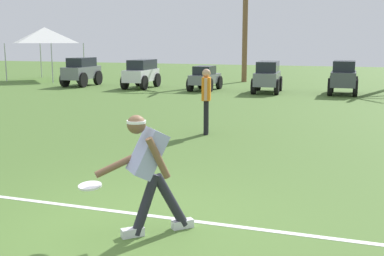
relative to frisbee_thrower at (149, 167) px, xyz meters
The scene contains 12 objects.
ground_plane 0.85m from the frisbee_thrower, behind, with size 80.00×80.00×0.00m, color #4C6E2F.
field_line_paint 1.00m from the frisbee_thrower, 121.65° to the left, with size 23.18×0.09×0.01m, color white.
frisbee_thrower is the anchor object (origin of this frame).
frisbee_in_flight 0.69m from the frisbee_thrower, 152.82° to the right, with size 0.28×0.28×0.05m.
teammate_near_sideline 6.13m from the frisbee_thrower, 102.51° to the left, with size 0.28×0.49×1.56m.
parked_car_slot_a 19.50m from the frisbee_thrower, 125.21° to the left, with size 1.31×2.41×1.40m.
parked_car_slot_b 17.82m from the frisbee_thrower, 116.45° to the left, with size 1.29×2.46×1.34m.
parked_car_slot_c 16.68m from the frisbee_thrower, 106.57° to the left, with size 1.12×2.22×1.10m.
parked_car_slot_d 16.14m from the frisbee_thrower, 96.75° to the left, with size 1.36×2.48×1.34m.
parked_car_slot_e 16.42m from the frisbee_thrower, 85.64° to the left, with size 1.24×2.38×1.40m.
palm_tree_far_left 21.76m from the frisbee_thrower, 101.31° to the left, with size 3.33×3.65×6.17m.
event_tent 23.97m from the frisbee_thrower, 129.56° to the left, with size 3.24×3.24×2.98m.
Camera 1 is at (2.61, -4.81, 2.19)m, focal length 45.00 mm.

